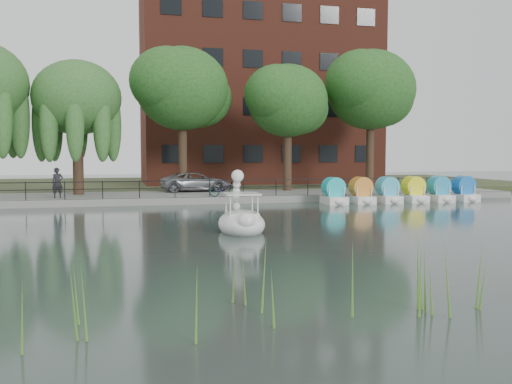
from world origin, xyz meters
name	(u,v)px	position (x,y,z in m)	size (l,w,h in m)	color
ground_plane	(269,236)	(0.00, 0.00, 0.00)	(120.00, 120.00, 0.00)	#3B4743
promenade	(203,197)	(0.00, 16.00, 0.20)	(40.00, 6.00, 0.40)	gray
kerb	(210,201)	(0.00, 13.05, 0.20)	(40.00, 0.25, 0.40)	gray
land_strip	(179,185)	(0.00, 30.00, 0.18)	(60.00, 22.00, 0.36)	#47512D
railing	(210,184)	(0.00, 13.25, 1.15)	(32.00, 0.05, 1.00)	black
apartment_building	(257,80)	(7.00, 29.97, 9.36)	(20.00, 10.07, 18.00)	#4C1E16
willow_mid	(77,98)	(-7.50, 17.00, 6.25)	(5.32, 5.32, 8.15)	#473323
broadleaf_center	(182,89)	(-1.00, 18.00, 7.06)	(6.00, 6.00, 9.25)	#473323
broadleaf_right	(288,101)	(6.00, 17.50, 6.39)	(5.40, 5.40, 8.32)	#473323
broadleaf_far	(371,90)	(12.50, 18.50, 7.40)	(6.30, 6.30, 9.71)	#473323
minivan	(196,180)	(-0.15, 18.00, 1.13)	(5.27, 2.42, 1.47)	gray
bicycle	(224,188)	(0.87, 13.35, 0.90)	(1.72, 0.60, 1.00)	gray
pedestrian	(57,181)	(-8.47, 14.34, 1.39)	(0.71, 0.48, 1.98)	black
swan_boat	(241,219)	(-0.72, 1.34, 0.51)	(1.86, 2.87, 2.31)	white
pedal_boat_row	(401,192)	(11.20, 11.43, 0.61)	(9.65, 1.70, 1.40)	white
reed_bank	(488,271)	(2.00, -9.50, 0.60)	(24.00, 2.40, 1.20)	#669938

